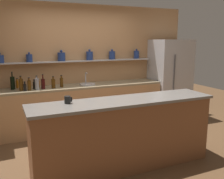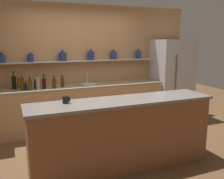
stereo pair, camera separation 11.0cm
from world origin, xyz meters
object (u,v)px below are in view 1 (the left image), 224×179
at_px(coffee_mug, 68,100).
at_px(bottle_spirit_6, 53,83).
at_px(bottle_wine_2, 13,83).
at_px(bottle_sauce_3, 38,84).
at_px(refrigerator, 170,78).
at_px(bottle_spirit_9, 29,85).
at_px(bottle_sauce_1, 17,84).
at_px(bottle_spirit_10, 37,84).
at_px(bottle_sauce_8, 34,85).
at_px(bottle_wine_5, 43,84).
at_px(bottle_spirit_4, 62,82).
at_px(bottle_sauce_7, 25,87).
at_px(bottle_spirit_0, 21,84).
at_px(sink_fixture, 87,84).

bearing_deg(coffee_mug, bottle_spirit_6, 85.45).
bearing_deg(bottle_wine_2, bottle_sauce_3, 2.44).
height_order(refrigerator, bottle_wine_2, refrigerator).
height_order(refrigerator, bottle_spirit_9, refrigerator).
xyz_separation_m(bottle_sauce_1, bottle_spirit_9, (0.19, -0.31, 0.01)).
height_order(bottle_spirit_9, bottle_spirit_10, bottle_spirit_10).
height_order(bottle_wine_2, bottle_spirit_9, bottle_wine_2).
relative_size(bottle_sauce_8, coffee_mug, 1.79).
xyz_separation_m(refrigerator, bottle_wine_5, (-3.01, -0.05, 0.09)).
height_order(bottle_spirit_4, coffee_mug, bottle_spirit_4).
bearing_deg(bottle_wine_5, bottle_spirit_10, -156.91).
relative_size(refrigerator, bottle_wine_5, 6.51).
bearing_deg(bottle_spirit_10, refrigerator, 1.93).
xyz_separation_m(bottle_spirit_6, bottle_sauce_8, (-0.35, 0.08, -0.02)).
bearing_deg(bottle_spirit_10, bottle_spirit_4, 11.56).
relative_size(bottle_wine_5, bottle_sauce_7, 1.62).
distance_m(bottle_sauce_3, bottle_sauce_8, 0.17).
bearing_deg(bottle_sauce_7, bottle_spirit_10, 0.05).
bearing_deg(bottle_wine_2, bottle_sauce_8, -17.29).
height_order(refrigerator, bottle_sauce_8, refrigerator).
bearing_deg(bottle_spirit_0, bottle_spirit_10, -9.12).
bearing_deg(bottle_sauce_7, coffee_mug, -76.26).
xyz_separation_m(bottle_sauce_1, coffee_mug, (0.51, -1.95, 0.06)).
relative_size(bottle_sauce_3, bottle_sauce_7, 1.00).
distance_m(bottle_sauce_8, bottle_spirit_9, 0.16).
height_order(refrigerator, bottle_spirit_0, refrigerator).
height_order(bottle_sauce_3, bottle_spirit_4, bottle_spirit_4).
xyz_separation_m(sink_fixture, bottle_spirit_0, (-1.33, -0.11, 0.10)).
bearing_deg(bottle_sauce_8, bottle_sauce_7, -144.95).
relative_size(bottle_spirit_0, bottle_sauce_3, 1.59).
height_order(bottle_spirit_6, bottle_sauce_7, bottle_spirit_6).
bearing_deg(bottle_wine_2, bottle_wine_5, -20.03).
relative_size(bottle_sauce_3, bottle_spirit_6, 0.74).
xyz_separation_m(bottle_wine_2, bottle_wine_5, (0.54, -0.20, -0.02)).
bearing_deg(bottle_spirit_10, bottle_sauce_7, -179.95).
relative_size(bottle_sauce_1, bottle_spirit_4, 0.81).
bearing_deg(bottle_spirit_9, sink_fixture, 7.03).
height_order(bottle_spirit_6, coffee_mug, bottle_spirit_6).
height_order(bottle_wine_2, bottle_wine_5, bottle_wine_2).
distance_m(sink_fixture, bottle_sauce_3, 1.00).
height_order(bottle_sauce_1, bottle_spirit_9, bottle_spirit_9).
relative_size(bottle_spirit_0, bottle_spirit_10, 1.03).
relative_size(bottle_spirit_4, bottle_spirit_10, 0.89).
distance_m(bottle_sauce_8, coffee_mug, 1.78).
bearing_deg(bottle_sauce_3, bottle_sauce_8, -123.28).
height_order(bottle_sauce_7, bottle_spirit_10, bottle_spirit_10).
height_order(bottle_spirit_6, bottle_sauce_8, bottle_spirit_6).
height_order(sink_fixture, bottle_sauce_7, sink_fixture).
bearing_deg(bottle_wine_5, bottle_spirit_4, 7.52).
bearing_deg(sink_fixture, bottle_spirit_4, -174.48).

